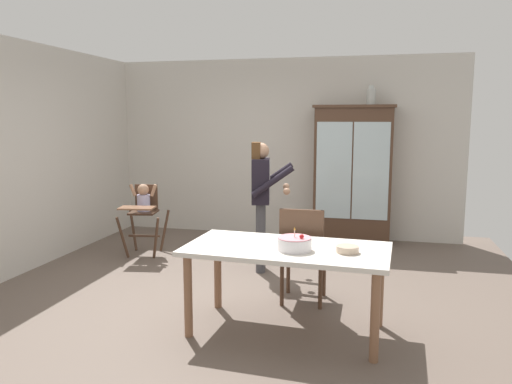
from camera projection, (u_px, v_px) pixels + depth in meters
The scene contains 11 objects.
ground_plane at pixel (238, 290), 5.23m from camera, with size 6.24×6.24×0.00m, color #66564C.
wall_back at pixel (283, 148), 7.56m from camera, with size 5.32×0.06×2.70m, color beige.
wall_left at pixel (16, 158), 5.64m from camera, with size 0.06×5.32×2.70m, color beige.
china_cabinet at pixel (353, 174), 7.11m from camera, with size 1.14×0.48×1.99m.
ceramic_vase at pixel (371, 96), 6.90m from camera, with size 0.13×0.13×0.27m.
high_chair_with_toddler at pixel (143, 206), 6.51m from camera, with size 0.66×0.75×0.95m.
adult_person at pixel (261, 190), 5.77m from camera, with size 0.57×0.56×1.53m.
dining_table at pixel (287, 257), 4.12m from camera, with size 1.73×0.95×0.74m.
birthday_cake at pixel (294, 244), 3.99m from camera, with size 0.28×0.28×0.19m.
serving_bowl at pixel (347, 249), 3.92m from camera, with size 0.18×0.18×0.06m, color #C6AD93.
dining_chair_far_side at pixel (303, 249), 4.74m from camera, with size 0.44×0.44×0.96m.
Camera 1 is at (1.36, -4.84, 1.80)m, focal length 34.57 mm.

